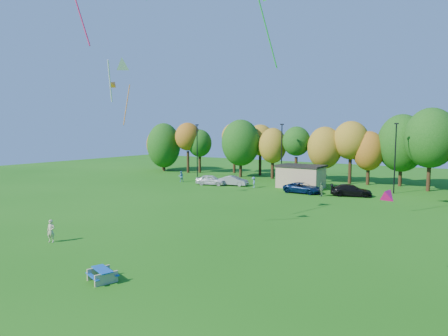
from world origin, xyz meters
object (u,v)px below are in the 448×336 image
Objects in this scene: kite_flyer at (51,231)px; car_c at (303,188)px; car_d at (351,190)px; car_b at (234,181)px; car_a at (211,180)px; picnic_table at (102,274)px.

kite_flyer is 32.22m from car_c.
car_b is at bearing 72.37° from car_d.
kite_flyer is 32.70m from car_b.
car_a is 0.91× the size of car_c.
car_a is at bearing 104.35° from car_b.
kite_flyer is 0.39× the size of car_b.
car_c is at bearing 56.43° from kite_flyer.
picnic_table is 0.45× the size of car_b.
picnic_table is 0.39× the size of car_c.
kite_flyer is at bearing -179.01° from picnic_table.
car_d is at bearing -98.87° from car_b.
car_b is 0.86× the size of car_d.
car_a is 1.05× the size of car_b.
kite_flyer is at bearing 168.01° from car_c.
car_a reaches higher than car_c.
car_d reaches higher than picnic_table.
car_c is (14.27, 0.53, -0.08)m from car_a.
car_b is 11.20m from car_c.
kite_flyer reaches higher than car_d.
picnic_table is 34.53m from car_c.
car_c is at bearing 82.41° from car_d.
car_c is 6.04m from car_d.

